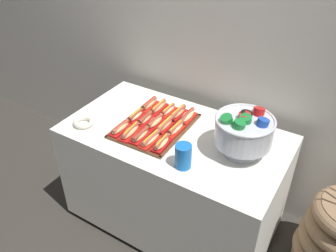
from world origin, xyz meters
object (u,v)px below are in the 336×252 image
object	(u,v)px
hot_dog_3	(151,139)
hot_dog_10	(149,104)
hot_dog_11	(158,107)
hot_dog_13	(178,113)
hot_dog_6	(145,119)
hot_dog_9	(175,129)
buffet_table	(174,177)
hot_dog_1	(130,132)
hot_dog_0	(120,128)
cup_stack	(183,156)
donut	(83,122)
serving_tray	(155,126)
hot_dog_12	(168,111)
punch_bowl	(244,130)
hot_dog_5	(136,116)
hot_dog_4	(161,143)
hot_dog_7	(155,122)
hot_dog_8	(165,125)
hot_dog_2	(140,135)
hot_dog_14	(188,117)

from	to	relation	value
hot_dog_3	hot_dog_10	bearing A→B (deg)	125.61
hot_dog_11	hot_dog_13	bearing A→B (deg)	1.32
hot_dog_6	hot_dog_13	distance (m)	0.22
hot_dog_9	hot_dog_11	bearing A→B (deg)	145.07
buffet_table	hot_dog_1	world-z (taller)	hot_dog_1
hot_dog_0	cup_stack	world-z (taller)	cup_stack
cup_stack	donut	bearing A→B (deg)	178.83
donut	serving_tray	bearing A→B (deg)	28.59
hot_dog_3	hot_dog_12	world-z (taller)	hot_dog_3
punch_bowl	serving_tray	bearing A→B (deg)	-176.04
hot_dog_5	hot_dog_13	distance (m)	0.28
hot_dog_4	hot_dog_7	world-z (taller)	hot_dog_7
hot_dog_6	hot_dog_13	bearing A→B (deg)	49.05
hot_dog_9	cup_stack	size ratio (longest dim) A/B	1.22
hot_dog_7	hot_dog_11	size ratio (longest dim) A/B	0.87
buffet_table	hot_dog_5	world-z (taller)	hot_dog_5
hot_dog_8	punch_bowl	size ratio (longest dim) A/B	0.54
hot_dog_13	punch_bowl	size ratio (longest dim) A/B	0.54
hot_dog_2	cup_stack	xyz separation A→B (m)	(0.34, -0.07, 0.04)
hot_dog_3	hot_dog_9	bearing A→B (deg)	66.88
hot_dog_4	punch_bowl	xyz separation A→B (m)	(0.42, 0.20, 0.13)
hot_dog_13	hot_dog_4	bearing A→B (deg)	-75.88
hot_dog_1	cup_stack	xyz separation A→B (m)	(0.41, -0.07, 0.04)
hot_dog_10	hot_dog_13	size ratio (longest dim) A/B	0.96
hot_dog_0	hot_dog_12	distance (m)	0.36
hot_dog_9	hot_dog_12	xyz separation A→B (m)	(-0.15, 0.16, -0.00)
hot_dog_1	hot_dog_3	world-z (taller)	same
hot_dog_8	hot_dog_9	world-z (taller)	hot_dog_8
serving_tray	hot_dog_11	bearing A→B (deg)	115.76
hot_dog_0	hot_dog_3	distance (m)	0.23
hot_dog_0	hot_dog_4	bearing A→B (deg)	1.32
hot_dog_8	cup_stack	world-z (taller)	cup_stack
cup_stack	hot_dog_11	bearing A→B (deg)	136.45
hot_dog_3	hot_dog_7	xyz separation A→B (m)	(-0.08, 0.16, 0.00)
hot_dog_0	hot_dog_3	bearing A→B (deg)	1.32
hot_dog_13	hot_dog_14	distance (m)	0.08
hot_dog_10	cup_stack	distance (m)	0.64
hot_dog_12	hot_dog_4	bearing A→B (deg)	-64.24
hot_dog_0	punch_bowl	distance (m)	0.76
buffet_table	hot_dog_1	bearing A→B (deg)	-140.74
hot_dog_8	hot_dog_0	bearing A→B (deg)	-142.43
hot_dog_9	serving_tray	bearing A→B (deg)	-178.68
buffet_table	punch_bowl	world-z (taller)	punch_bowl
hot_dog_1	hot_dog_2	world-z (taller)	hot_dog_2
hot_dog_0	hot_dog_9	size ratio (longest dim) A/B	0.94
hot_dog_4	hot_dog_9	world-z (taller)	hot_dog_9
buffet_table	hot_dog_4	world-z (taller)	hot_dog_4
punch_bowl	hot_dog_1	bearing A→B (deg)	-162.22
hot_dog_4	buffet_table	bearing A→B (deg)	93.64
hot_dog_2	hot_dog_14	bearing A→B (deg)	66.88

